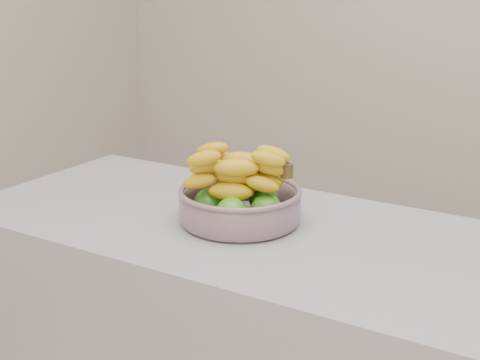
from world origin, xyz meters
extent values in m
cylinder|color=#8990A4|center=(-0.35, 0.35, 0.91)|extent=(0.24, 0.24, 0.01)
torus|color=#8990A4|center=(-0.35, 0.35, 0.97)|extent=(0.28, 0.28, 0.01)
sphere|color=#338F18|center=(-0.33, 0.28, 0.95)|extent=(0.07, 0.07, 0.07)
sphere|color=#338F18|center=(-0.28, 0.35, 0.95)|extent=(0.07, 0.07, 0.07)
sphere|color=#338F18|center=(-0.33, 0.41, 0.95)|extent=(0.07, 0.07, 0.07)
sphere|color=#338F18|center=(-0.40, 0.39, 0.95)|extent=(0.07, 0.07, 0.07)
sphere|color=#338F18|center=(-0.41, 0.31, 0.95)|extent=(0.07, 0.07, 0.07)
ellipsoid|color=yellow|center=(-0.35, 0.30, 0.99)|extent=(0.18, 0.10, 0.04)
ellipsoid|color=yellow|center=(-0.36, 0.35, 0.99)|extent=(0.18, 0.09, 0.04)
ellipsoid|color=yellow|center=(-0.37, 0.39, 0.99)|extent=(0.18, 0.07, 0.04)
ellipsoid|color=yellow|center=(-0.34, 0.33, 1.02)|extent=(0.17, 0.11, 0.04)
ellipsoid|color=yellow|center=(-0.36, 0.37, 1.02)|extent=(0.18, 0.05, 0.04)
ellipsoid|color=yellow|center=(-0.34, 0.35, 1.04)|extent=(0.18, 0.09, 0.04)
ellipsoid|color=yellow|center=(-0.33, 0.31, 1.04)|extent=(0.17, 0.12, 0.04)
cylinder|color=#473116|center=(-0.25, 0.38, 1.03)|extent=(0.03, 0.03, 0.03)
camera|label=1|loc=(0.38, -0.85, 1.43)|focal=50.00mm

